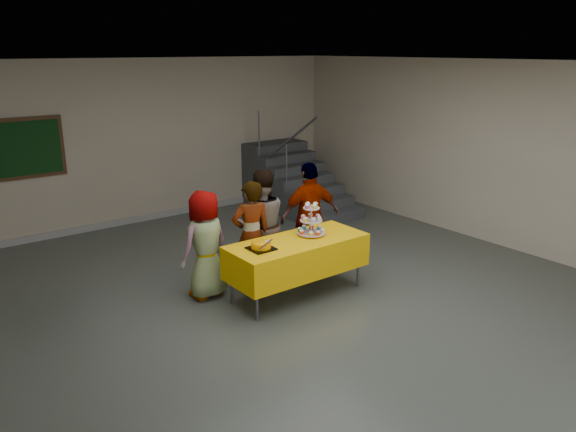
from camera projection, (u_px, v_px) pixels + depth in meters
The scene contains 10 objects.
room_shell at pixel (323, 142), 6.40m from camera, with size 10.00×10.04×3.02m.
bake_table at pixel (297, 256), 7.34m from camera, with size 1.88×0.78×0.77m.
cupcake_stand at pixel (311, 223), 7.44m from camera, with size 0.38×0.38×0.44m.
bear_cake at pixel (261, 245), 6.94m from camera, with size 0.32×0.36×0.12m.
schoolchild_a at pixel (205, 244), 7.28m from camera, with size 0.70×0.46×1.44m, color slate.
schoolchild_b at pixel (251, 235), 7.53m from camera, with size 0.55×0.36×1.50m, color slate.
schoolchild_c at pixel (261, 225), 7.85m from camera, with size 0.76×0.60×1.57m, color slate.
schoolchild_d at pixel (310, 216), 8.21m from camera, with size 0.94×0.39×1.60m, color slate.
staircase at pixel (291, 183), 11.57m from camera, with size 1.30×2.40×2.04m.
noticeboard at pixel (23, 149), 9.08m from camera, with size 1.30×0.05×1.00m.
Camera 1 is at (-4.17, -4.81, 3.17)m, focal length 35.00 mm.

